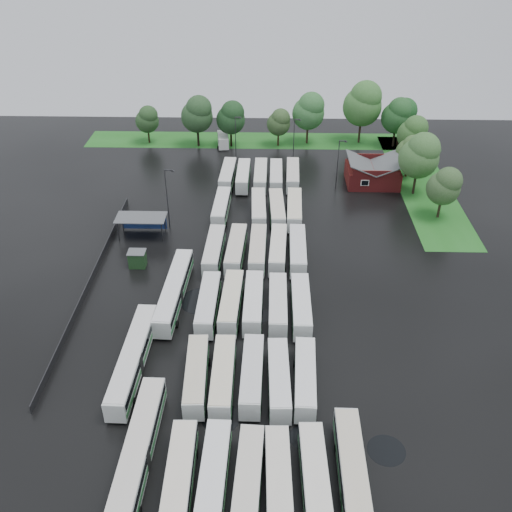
{
  "coord_description": "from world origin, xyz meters",
  "views": [
    {
      "loc": [
        3.79,
        -59.8,
        49.16
      ],
      "look_at": [
        2.0,
        12.0,
        2.5
      ],
      "focal_mm": 40.0,
      "sensor_mm": 36.0,
      "label": 1
    }
  ],
  "objects_px": {
    "artic_bus_west_a": "(138,451)",
    "artic_bus_east": "(354,490)",
    "brick_building": "(372,175)",
    "minibus": "(223,140)"
  },
  "relations": [
    {
      "from": "brick_building",
      "to": "artic_bus_east",
      "type": "height_order",
      "value": "brick_building"
    },
    {
      "from": "artic_bus_west_a",
      "to": "minibus",
      "type": "relative_size",
      "value": 2.81
    },
    {
      "from": "artic_bus_east",
      "to": "minibus",
      "type": "bearing_deg",
      "value": 102.56
    },
    {
      "from": "brick_building",
      "to": "artic_bus_west_a",
      "type": "relative_size",
      "value": 0.57
    },
    {
      "from": "artic_bus_west_a",
      "to": "artic_bus_east",
      "type": "xyz_separation_m",
      "value": [
        21.08,
        -3.83,
        -0.01
      ]
    },
    {
      "from": "brick_building",
      "to": "minibus",
      "type": "height_order",
      "value": "brick_building"
    },
    {
      "from": "artic_bus_east",
      "to": "brick_building",
      "type": "bearing_deg",
      "value": 80.88
    },
    {
      "from": "artic_bus_east",
      "to": "minibus",
      "type": "xyz_separation_m",
      "value": [
        -18.81,
        88.15,
        -0.33
      ]
    },
    {
      "from": "brick_building",
      "to": "artic_bus_east",
      "type": "relative_size",
      "value": 0.57
    },
    {
      "from": "artic_bus_west_a",
      "to": "brick_building",
      "type": "bearing_deg",
      "value": 64.56
    }
  ]
}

